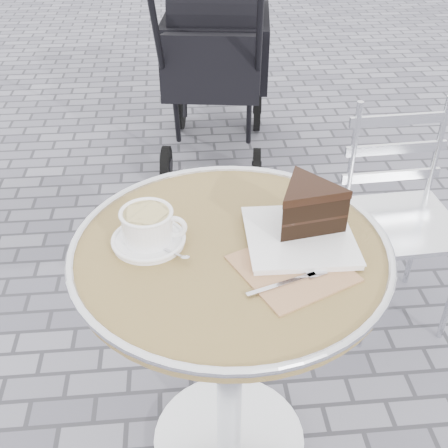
{
  "coord_description": "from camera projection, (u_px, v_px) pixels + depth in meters",
  "views": [
    {
      "loc": [
        -0.1,
        -0.98,
        1.49
      ],
      "look_at": [
        -0.01,
        0.02,
        0.78
      ],
      "focal_mm": 45.0,
      "sensor_mm": 36.0,
      "label": 1
    }
  ],
  "objects": [
    {
      "name": "cake_plate_set",
      "position": [
        306.0,
        214.0,
        1.24
      ],
      "size": [
        0.31,
        0.38,
        0.13
      ],
      "rotation": [
        0.0,
        0.0,
        -0.01
      ],
      "color": "#A5765A",
      "rests_on": "cafe_table"
    },
    {
      "name": "cafe_table",
      "position": [
        230.0,
        302.0,
        1.34
      ],
      "size": [
        0.72,
        0.72,
        0.74
      ],
      "color": "silver",
      "rests_on": "ground"
    },
    {
      "name": "bistro_chair",
      "position": [
        398.0,
        190.0,
        1.9
      ],
      "size": [
        0.37,
        0.37,
        0.79
      ],
      "rotation": [
        0.0,
        0.0,
        0.06
      ],
      "color": "silver",
      "rests_on": "ground"
    },
    {
      "name": "ground",
      "position": [
        229.0,
        442.0,
        1.66
      ],
      "size": [
        80.0,
        80.0,
        0.0
      ],
      "primitive_type": "plane",
      "color": "slate",
      "rests_on": "ground"
    },
    {
      "name": "cappuccino_set",
      "position": [
        149.0,
        229.0,
        1.23
      ],
      "size": [
        0.17,
        0.17,
        0.08
      ],
      "rotation": [
        0.0,
        0.0,
        -0.16
      ],
      "color": "white",
      "rests_on": "cafe_table"
    },
    {
      "name": "baby_stroller",
      "position": [
        216.0,
        60.0,
        2.91
      ],
      "size": [
        0.63,
        1.14,
        1.12
      ],
      "rotation": [
        0.0,
        0.0,
        -0.14
      ],
      "color": "black",
      "rests_on": "ground"
    }
  ]
}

